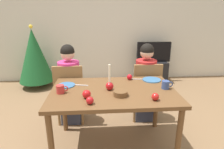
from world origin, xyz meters
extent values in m
plane|color=brown|center=(0.00, 0.00, 0.00)|extent=(7.68, 7.68, 0.00)
cube|color=beige|center=(0.00, 2.60, 1.30)|extent=(6.40, 0.10, 2.60)
cube|color=brown|center=(0.00, 0.00, 0.73)|extent=(1.40, 0.90, 0.04)
cylinder|color=brown|center=(-0.64, -0.39, 0.35)|extent=(0.06, 0.06, 0.71)
cylinder|color=brown|center=(0.64, -0.39, 0.35)|extent=(0.06, 0.06, 0.71)
cylinder|color=brown|center=(-0.64, 0.39, 0.35)|extent=(0.06, 0.06, 0.71)
cylinder|color=brown|center=(0.64, 0.39, 0.35)|extent=(0.06, 0.06, 0.71)
cube|color=olive|center=(-0.58, 0.69, 0.43)|extent=(0.40, 0.40, 0.04)
cube|color=olive|center=(-0.58, 0.51, 0.68)|extent=(0.40, 0.04, 0.45)
cylinder|color=olive|center=(-0.41, 0.86, 0.21)|extent=(0.04, 0.04, 0.41)
cylinder|color=olive|center=(-0.75, 0.86, 0.21)|extent=(0.04, 0.04, 0.41)
cylinder|color=olive|center=(-0.41, 0.52, 0.21)|extent=(0.04, 0.04, 0.41)
cylinder|color=olive|center=(-0.75, 0.52, 0.21)|extent=(0.04, 0.04, 0.41)
cube|color=olive|center=(0.53, 0.69, 0.43)|extent=(0.40, 0.40, 0.04)
cube|color=olive|center=(0.53, 0.51, 0.68)|extent=(0.40, 0.04, 0.45)
cylinder|color=olive|center=(0.70, 0.86, 0.21)|extent=(0.04, 0.04, 0.41)
cylinder|color=olive|center=(0.36, 0.86, 0.21)|extent=(0.04, 0.04, 0.41)
cylinder|color=olive|center=(0.70, 0.52, 0.21)|extent=(0.04, 0.04, 0.41)
cylinder|color=olive|center=(0.36, 0.52, 0.21)|extent=(0.04, 0.04, 0.41)
cube|color=#33384C|center=(-0.58, 0.64, 0.23)|extent=(0.28, 0.28, 0.45)
cylinder|color=#D1337A|center=(-0.58, 0.64, 0.69)|extent=(0.30, 0.30, 0.48)
sphere|color=tan|center=(-0.58, 0.64, 1.04)|extent=(0.19, 0.19, 0.19)
sphere|color=black|center=(-0.58, 0.64, 1.07)|extent=(0.19, 0.19, 0.19)
cube|color=#33384C|center=(0.53, 0.64, 0.23)|extent=(0.28, 0.28, 0.45)
cylinder|color=#AD2323|center=(0.53, 0.64, 0.69)|extent=(0.30, 0.30, 0.48)
sphere|color=tan|center=(0.53, 0.64, 1.04)|extent=(0.19, 0.19, 0.19)
sphere|color=black|center=(0.53, 0.64, 1.07)|extent=(0.19, 0.19, 0.19)
cube|color=black|center=(1.13, 2.30, 0.24)|extent=(0.64, 0.40, 0.48)
cube|color=black|center=(1.13, 2.30, 0.71)|extent=(0.79, 0.04, 0.46)
cube|color=black|center=(1.13, 2.30, 0.71)|extent=(0.76, 0.05, 0.46)
cylinder|color=brown|center=(-1.52, 2.14, 0.07)|extent=(0.08, 0.08, 0.14)
cone|color=#195628|center=(-1.52, 2.14, 0.70)|extent=(0.74, 0.74, 1.13)
sphere|color=yellow|center=(-1.52, 2.14, 1.31)|extent=(0.08, 0.08, 0.08)
sphere|color=red|center=(-0.04, 0.01, 0.80)|extent=(0.09, 0.09, 0.09)
cylinder|color=#EFE5C6|center=(-0.04, 0.01, 0.94)|extent=(0.02, 0.02, 0.21)
cylinder|color=teal|center=(-0.55, 0.18, 0.76)|extent=(0.21, 0.21, 0.01)
cylinder|color=teal|center=(0.52, 0.29, 0.76)|extent=(0.23, 0.23, 0.01)
cylinder|color=#B72D2D|center=(-0.58, -0.04, 0.80)|extent=(0.09, 0.09, 0.09)
torus|color=#B72D2D|center=(-0.52, -0.04, 0.80)|extent=(0.06, 0.01, 0.06)
cylinder|color=#33477F|center=(0.60, 0.00, 0.80)|extent=(0.09, 0.09, 0.09)
torus|color=#33477F|center=(0.65, 0.00, 0.80)|extent=(0.06, 0.01, 0.06)
cube|color=silver|center=(-0.38, 0.17, 0.75)|extent=(0.18, 0.05, 0.01)
cube|color=silver|center=(0.35, 0.33, 0.75)|extent=(0.18, 0.04, 0.01)
cylinder|color=brown|center=(0.06, -0.16, 0.78)|extent=(0.15, 0.15, 0.06)
sphere|color=red|center=(-0.29, -0.19, 0.79)|extent=(0.09, 0.09, 0.09)
sphere|color=red|center=(0.39, -0.29, 0.79)|extent=(0.08, 0.08, 0.08)
sphere|color=red|center=(0.24, 0.34, 0.79)|extent=(0.07, 0.07, 0.07)
sphere|color=red|center=(-0.25, -0.33, 0.79)|extent=(0.07, 0.07, 0.07)
camera|label=1|loc=(-0.16, -2.00, 1.59)|focal=30.84mm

